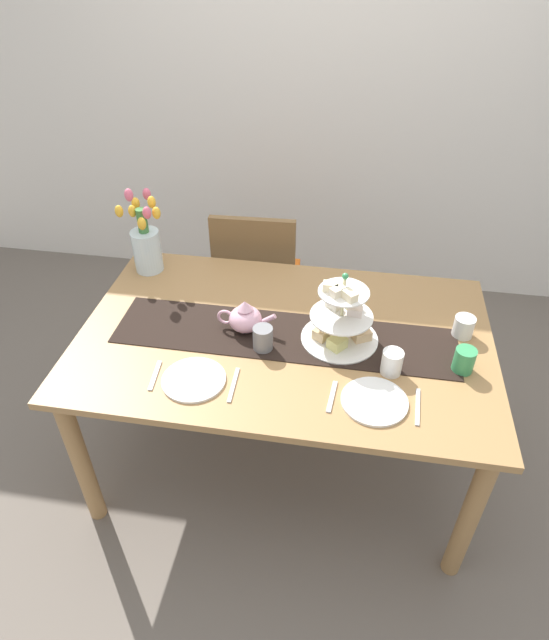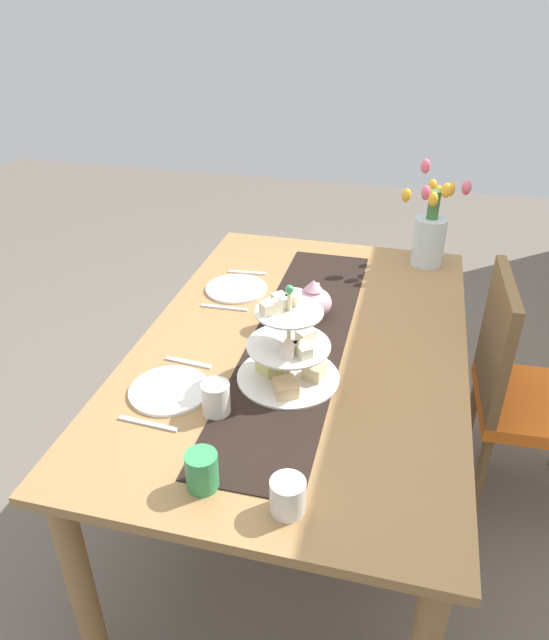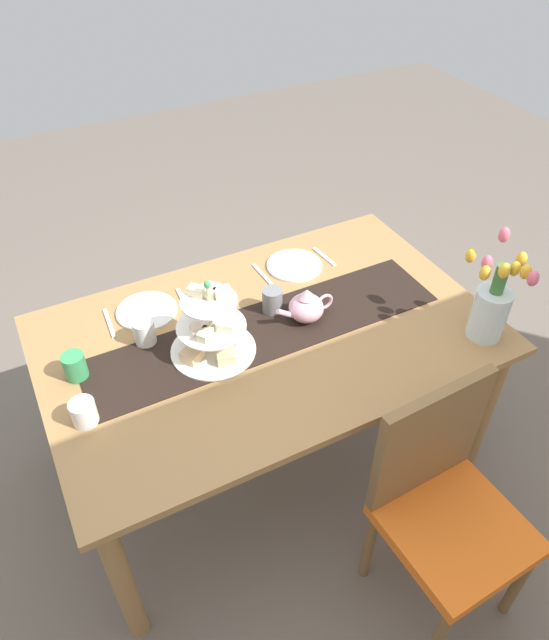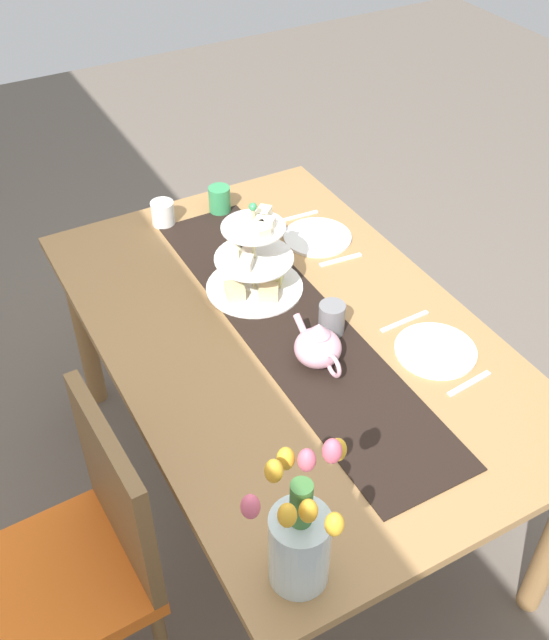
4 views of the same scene
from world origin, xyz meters
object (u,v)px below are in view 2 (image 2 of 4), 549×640
Objects in this scene: teapot at (313,301)px; dinner_plate_left at (236,289)px; knife_right at (148,424)px; chair_left at (521,387)px; knife_left at (224,308)px; dinner_plate_right at (169,390)px; mug_grey at (278,312)px; fork_right at (188,362)px; tulip_vase at (430,231)px; fork_left at (247,272)px; tiered_cake_stand at (289,353)px; cream_jug at (288,496)px; dining_table at (302,365)px; mug_orange at (202,471)px; mug_white_text at (216,399)px.

teapot is 1.04× the size of dinner_plate_left.
dinner_plate_left reaches higher than knife_right.
chair_left reaches higher than knife_left.
mug_grey is at bearing 153.47° from dinner_plate_right.
knife_right is at bearing -54.19° from chair_left.
mug_grey reaches higher than fork_right.
chair_left is 5.35× the size of knife_right.
tulip_vase is at bearing 142.97° from mug_grey.
dinner_plate_right is at bearing -33.04° from tulip_vase.
dinner_plate_right is at bearing 0.00° from fork_left.
tiered_cake_stand is 3.58× the size of cream_jug.
cream_jug is (0.69, 0.11, 0.14)m from dining_table.
cream_jug reaches higher than dinner_plate_left.
knife_left is (-0.35, -0.31, -0.09)m from tiered_cake_stand.
tiered_cake_stand is at bearing 132.27° from knife_right.
fork_right is (0.90, -0.68, -0.14)m from tulip_vase.
tiered_cake_stand is 0.98m from tulip_vase.
dining_table is at bearing -70.77° from chair_left.
dinner_plate_left is 2.42× the size of mug_orange.
knife_left is 0.83m from mug_orange.
dinner_plate_right is 0.15m from fork_right.
dinner_plate_left is (-0.28, -0.31, 0.10)m from dining_table.
mug_white_text is at bearing 71.29° from dinner_plate_right.
teapot is 0.59m from mug_white_text.
knife_left is 1.79× the size of mug_white_text.
dinner_plate_right is at bearing -65.86° from tiered_cake_stand.
tulip_vase reaches higher than dinner_plate_left.
tulip_vase is at bearing 154.69° from mug_white_text.
mug_grey is at bearing -164.69° from cream_jug.
dinner_plate_left is (-0.50, -0.31, -0.09)m from tiered_cake_stand.
tulip_vase reaches higher than teapot.
fork_right is 1.58× the size of mug_white_text.
dinner_plate_left is (-0.12, -0.31, -0.05)m from teapot.
dinner_plate_right reaches higher than fork_right.
knife_left and knife_right have the same top height.
dinner_plate_right reaches higher than dining_table.
dining_table is 0.69m from mug_orange.
tiered_cake_stand is 0.33m from fork_right.
fork_right is at bearing 0.00° from dinner_plate_left.
dining_table is 10.81× the size of fork_left.
mug_grey is at bearing 142.88° from fork_right.
teapot is 1.59× the size of fork_right.
chair_left is 1.08m from dinner_plate_left.
mug_white_text is (0.05, 0.16, 0.04)m from dinner_plate_right.
knife_right is at bearing 0.00° from dinner_plate_left.
fork_left is 0.78m from dinner_plate_right.
dinner_plate_right is (0.36, -0.31, 0.10)m from dining_table.
cream_jug is at bearing 20.64° from fork_left.
dinner_plate_right is 0.17m from mug_white_text.
fork_left is at bearing -168.91° from mug_orange.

